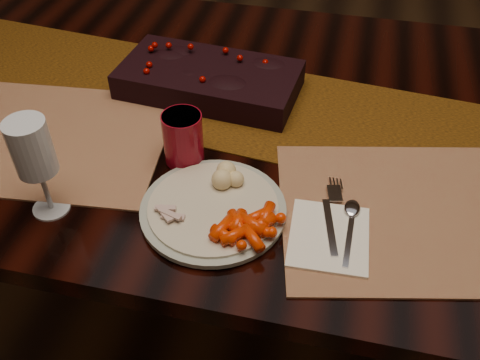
% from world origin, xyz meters
% --- Properties ---
extents(floor, '(5.00, 5.00, 0.00)m').
position_xyz_m(floor, '(0.00, 0.00, 0.00)').
color(floor, black).
rests_on(floor, ground).
extents(dining_table, '(1.80, 1.00, 0.75)m').
position_xyz_m(dining_table, '(0.00, 0.00, 0.38)').
color(dining_table, black).
rests_on(dining_table, floor).
extents(table_runner, '(1.63, 0.50, 0.00)m').
position_xyz_m(table_runner, '(-0.05, 0.01, 0.75)').
color(table_runner, black).
rests_on(table_runner, dining_table).
extents(centerpiece, '(0.40, 0.23, 0.08)m').
position_xyz_m(centerpiece, '(-0.15, 0.05, 0.79)').
color(centerpiece, black).
rests_on(centerpiece, table_runner).
extents(placemat_main, '(0.54, 0.45, 0.00)m').
position_xyz_m(placemat_main, '(0.30, -0.23, 0.75)').
color(placemat_main, '#9B6449').
rests_on(placemat_main, dining_table).
extents(placemat_second, '(0.52, 0.40, 0.00)m').
position_xyz_m(placemat_second, '(-0.43, -0.18, 0.75)').
color(placemat_second, brown).
rests_on(placemat_second, dining_table).
extents(dinner_plate, '(0.32, 0.32, 0.01)m').
position_xyz_m(dinner_plate, '(-0.05, -0.31, 0.76)').
color(dinner_plate, beige).
rests_on(dinner_plate, placemat_main).
extents(baby_carrots, '(0.13, 0.12, 0.02)m').
position_xyz_m(baby_carrots, '(0.01, -0.35, 0.78)').
color(baby_carrots, red).
rests_on(baby_carrots, dinner_plate).
extents(mashed_potatoes, '(0.09, 0.08, 0.05)m').
position_xyz_m(mashed_potatoes, '(-0.04, -0.25, 0.79)').
color(mashed_potatoes, '#D4C382').
rests_on(mashed_potatoes, dinner_plate).
extents(turkey_shreds, '(0.07, 0.06, 0.02)m').
position_xyz_m(turkey_shreds, '(-0.12, -0.35, 0.78)').
color(turkey_shreds, '#BEA79B').
rests_on(turkey_shreds, dinner_plate).
extents(napkin, '(0.13, 0.15, 0.01)m').
position_xyz_m(napkin, '(0.15, -0.33, 0.76)').
color(napkin, white).
rests_on(napkin, placemat_main).
extents(fork, '(0.06, 0.16, 0.00)m').
position_xyz_m(fork, '(0.15, -0.29, 0.76)').
color(fork, white).
rests_on(fork, napkin).
extents(spoon, '(0.03, 0.14, 0.00)m').
position_xyz_m(spoon, '(0.19, -0.31, 0.76)').
color(spoon, '#B2B1CB').
rests_on(spoon, napkin).
extents(red_cup, '(0.09, 0.09, 0.10)m').
position_xyz_m(red_cup, '(-0.13, -0.19, 0.80)').
color(red_cup, maroon).
rests_on(red_cup, placemat_main).
extents(wine_glass, '(0.08, 0.08, 0.18)m').
position_xyz_m(wine_glass, '(-0.32, -0.36, 0.84)').
color(wine_glass, silver).
rests_on(wine_glass, dining_table).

